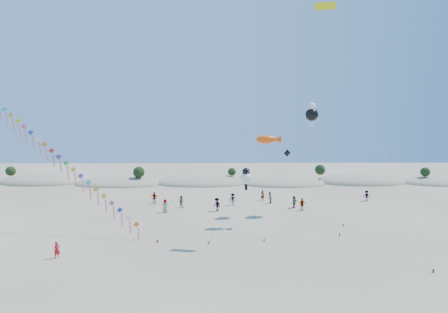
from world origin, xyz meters
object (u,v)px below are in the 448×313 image
kite_train (42,143)px  parafoil_kite (327,11)px  flyer_foreground (57,250)px  fish_kite (269,140)px

kite_train → parafoil_kite: size_ratio=1.07×
flyer_foreground → kite_train: bearing=76.2°
kite_train → flyer_foreground: (5.65, -10.11, -9.08)m
fish_kite → parafoil_kite: 15.29m
fish_kite → parafoil_kite: parafoil_kite is taller
fish_kite → kite_train: bearing=-177.5°
parafoil_kite → flyer_foreground: bearing=-164.2°
kite_train → fish_kite: bearing=2.5°
fish_kite → flyer_foreground: bearing=-151.3°
kite_train → flyer_foreground: 14.72m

